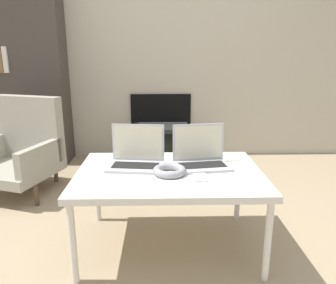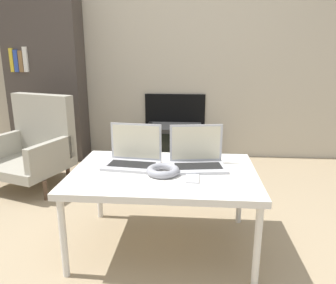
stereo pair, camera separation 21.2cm
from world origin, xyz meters
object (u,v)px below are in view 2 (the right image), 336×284
object	(u,v)px
laptop_left	(133,156)
headphones	(164,171)
laptop_right	(197,157)
phone	(192,179)
tv	(174,143)
armchair	(35,144)

from	to	relation	value
laptop_left	headphones	xyz separation A→B (m)	(0.19, -0.14, -0.04)
laptop_right	phone	world-z (taller)	laptop_right
headphones	phone	size ratio (longest dim) A/B	1.50
laptop_left	tv	xyz separation A→B (m)	(0.15, 1.51, -0.34)
laptop_left	armchair	size ratio (longest dim) A/B	0.43
phone	armchair	bearing A→B (deg)	143.73
headphones	tv	xyz separation A→B (m)	(-0.05, 1.66, -0.30)
headphones	phone	world-z (taller)	headphones
laptop_left	armchair	bearing A→B (deg)	148.54
laptop_right	headphones	distance (m)	0.24
laptop_right	phone	distance (m)	0.22
headphones	phone	distance (m)	0.17
laptop_right	tv	distance (m)	1.57
laptop_left	tv	distance (m)	1.56
laptop_right	headphones	xyz separation A→B (m)	(-0.19, -0.14, -0.04)
tv	armchair	world-z (taller)	armchair
laptop_left	headphones	world-z (taller)	laptop_left
laptop_right	headphones	bearing A→B (deg)	-150.46
laptop_left	phone	xyz separation A→B (m)	(0.35, -0.21, -0.05)
laptop_right	phone	bearing A→B (deg)	-105.43
headphones	armchair	world-z (taller)	armchair
headphones	armchair	xyz separation A→B (m)	(-1.22, 0.95, -0.14)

